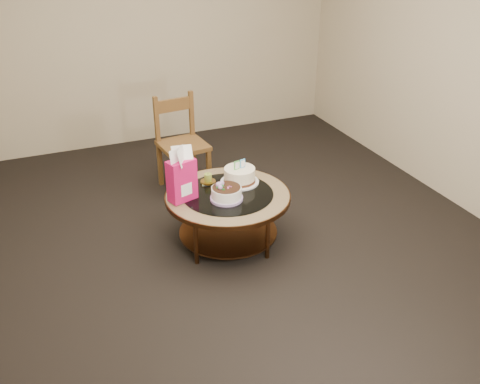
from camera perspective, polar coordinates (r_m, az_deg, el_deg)
name	(u,v)px	position (r m, az deg, el deg)	size (l,w,h in m)	color
ground	(228,241)	(4.55, -1.26, -5.23)	(5.00, 5.00, 0.00)	black
room_walls	(226,59)	(3.93, -1.49, 13.96)	(4.52, 5.02, 2.61)	tan
coffee_table	(228,202)	(4.36, -1.31, -1.07)	(1.02, 1.02, 0.46)	#532F17
decorated_cake	(226,194)	(4.21, -1.48, -0.20)	(0.26, 0.26, 0.15)	#A486BE
cream_cake	(240,176)	(4.46, -0.04, 1.76)	(0.32, 0.32, 0.20)	white
gift_bag	(182,175)	(4.16, -6.25, 1.85)	(0.24, 0.20, 0.44)	#DB145F
pillar_candle	(208,180)	(4.47, -3.42, 1.30)	(0.13, 0.13, 0.10)	#D3C557
dining_chair	(181,143)	(5.27, -6.28, 5.21)	(0.47, 0.47, 0.93)	brown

